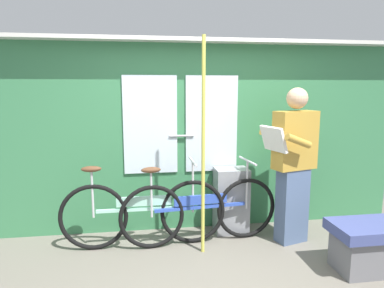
# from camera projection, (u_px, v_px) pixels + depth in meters

# --- Properties ---
(ground_plane) EXTENTS (5.87, 4.23, 0.04)m
(ground_plane) POSITION_uv_depth(u_px,v_px,m) (223.00, 288.00, 2.94)
(ground_plane) COLOR #666056
(train_door_wall) EXTENTS (4.87, 0.28, 2.18)m
(train_door_wall) POSITION_uv_depth(u_px,v_px,m) (197.00, 132.00, 4.02)
(train_door_wall) COLOR #387A4C
(train_door_wall) RESTS_ON ground_plane
(bicycle_near_door) EXTENTS (1.72, 0.44, 0.89)m
(bicycle_near_door) POSITION_uv_depth(u_px,v_px,m) (200.00, 210.00, 3.69)
(bicycle_near_door) COLOR black
(bicycle_near_door) RESTS_ON ground_plane
(bicycle_leaning_behind) EXTENTS (1.72, 0.44, 0.91)m
(bicycle_leaning_behind) POSITION_uv_depth(u_px,v_px,m) (143.00, 212.00, 3.61)
(bicycle_leaning_behind) COLOR black
(bicycle_leaning_behind) RESTS_ON ground_plane
(passenger_reading_newspaper) EXTENTS (0.61, 0.55, 1.66)m
(passenger_reading_newspaper) POSITION_uv_depth(u_px,v_px,m) (293.00, 163.00, 3.65)
(passenger_reading_newspaper) COLOR slate
(passenger_reading_newspaper) RESTS_ON ground_plane
(trash_bin_by_wall) EXTENTS (0.37, 0.28, 0.75)m
(trash_bin_by_wall) POSITION_uv_depth(u_px,v_px,m) (231.00, 200.00, 3.99)
(trash_bin_by_wall) COLOR gray
(trash_bin_by_wall) RESTS_ON ground_plane
(handrail_pole) EXTENTS (0.04, 0.04, 2.14)m
(handrail_pole) POSITION_uv_depth(u_px,v_px,m) (203.00, 148.00, 3.38)
(handrail_pole) COLOR #C6C14C
(handrail_pole) RESTS_ON ground_plane
(bench_seat_corner) EXTENTS (0.70, 0.44, 0.45)m
(bench_seat_corner) POSITION_uv_depth(u_px,v_px,m) (370.00, 246.00, 3.15)
(bench_seat_corner) COLOR #3D477F
(bench_seat_corner) RESTS_ON ground_plane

